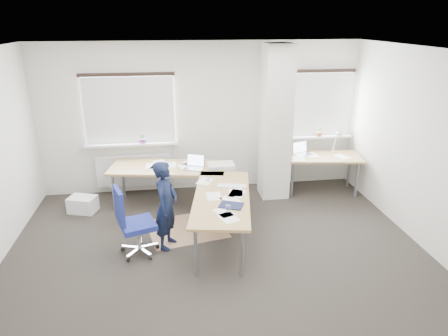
{
  "coord_description": "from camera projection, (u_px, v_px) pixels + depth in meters",
  "views": [
    {
      "loc": [
        -0.6,
        -4.84,
        3.16
      ],
      "look_at": [
        0.21,
        0.9,
        0.98
      ],
      "focal_mm": 32.0,
      "sensor_mm": 36.0,
      "label": 1
    }
  ],
  "objects": [
    {
      "name": "ground",
      "position": [
        218.0,
        255.0,
        5.68
      ],
      "size": [
        6.0,
        6.0,
        0.0
      ],
      "primitive_type": "plane",
      "color": "#282420",
      "rests_on": "ground"
    },
    {
      "name": "room_shell",
      "position": [
        227.0,
        128.0,
        5.51
      ],
      "size": [
        6.04,
        5.04,
        2.82
      ],
      "color": "silver",
      "rests_on": "ground"
    },
    {
      "name": "floor_mat",
      "position": [
        187.0,
        229.0,
        6.39
      ],
      "size": [
        1.35,
        1.21,
        0.01
      ],
      "primitive_type": "cube",
      "rotation": [
        0.0,
        0.0,
        0.21
      ],
      "color": "#9A7354",
      "rests_on": "ground"
    },
    {
      "name": "white_crate",
      "position": [
        83.0,
        204.0,
        6.92
      ],
      "size": [
        0.53,
        0.44,
        0.27
      ],
      "primitive_type": "cube",
      "rotation": [
        0.0,
        0.0,
        -0.32
      ],
      "color": "white",
      "rests_on": "ground"
    },
    {
      "name": "desk_main",
      "position": [
        195.0,
        182.0,
        6.42
      ],
      "size": [
        2.4,
        2.98,
        0.96
      ],
      "rotation": [
        0.0,
        0.0,
        -0.17
      ],
      "color": "#A18045",
      "rests_on": "ground"
    },
    {
      "name": "desk_side",
      "position": [
        323.0,
        158.0,
        7.54
      ],
      "size": [
        1.49,
        0.89,
        1.22
      ],
      "rotation": [
        0.0,
        0.0,
        -0.14
      ],
      "color": "#A18045",
      "rests_on": "ground"
    },
    {
      "name": "task_chair",
      "position": [
        136.0,
        236.0,
        5.62
      ],
      "size": [
        0.59,
        0.57,
        1.04
      ],
      "rotation": [
        0.0,
        0.0,
        0.32
      ],
      "color": "navy",
      "rests_on": "ground"
    },
    {
      "name": "person",
      "position": [
        166.0,
        205.0,
        5.69
      ],
      "size": [
        0.47,
        0.56,
        1.32
      ],
      "primitive_type": "imported",
      "rotation": [
        0.0,
        0.0,
        1.2
      ],
      "color": "black",
      "rests_on": "ground"
    }
  ]
}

